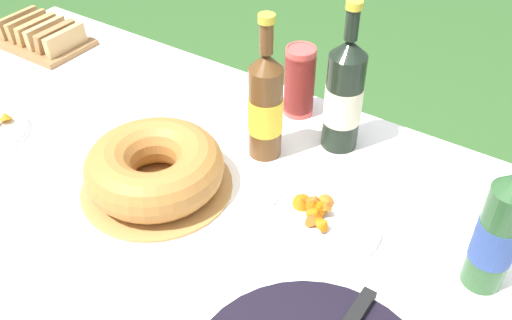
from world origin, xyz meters
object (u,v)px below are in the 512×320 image
object	(u,v)px
cider_bottle_amber	(265,105)
juice_bottle_red	(344,95)
cup_stack	(300,81)
snack_plate_near	(322,218)
bundt_cake	(155,168)
cider_bottle_green	(499,230)
bread_board	(43,36)

from	to	relation	value
cider_bottle_amber	juice_bottle_red	size ratio (longest dim) A/B	0.96
cup_stack	snack_plate_near	distance (m)	0.39
cider_bottle_amber	snack_plate_near	distance (m)	0.27
cup_stack	snack_plate_near	bearing A→B (deg)	-52.56
juice_bottle_red	snack_plate_near	bearing A→B (deg)	-69.85
bundt_cake	cup_stack	size ratio (longest dim) A/B	1.78
cider_bottle_green	juice_bottle_red	world-z (taller)	juice_bottle_red
cider_bottle_green	snack_plate_near	xyz separation A→B (m)	(-0.30, -0.03, -0.11)
snack_plate_near	bread_board	world-z (taller)	bread_board
cider_bottle_amber	bread_board	distance (m)	0.82
bundt_cake	cider_bottle_green	size ratio (longest dim) A/B	0.96
cider_bottle_amber	bread_board	size ratio (longest dim) A/B	1.27
cup_stack	cider_bottle_amber	world-z (taller)	cider_bottle_amber
cider_bottle_green	bundt_cake	bearing A→B (deg)	-168.41
cider_bottle_amber	snack_plate_near	xyz separation A→B (m)	(0.21, -0.12, -0.11)
cup_stack	cider_bottle_green	bearing A→B (deg)	-27.23
cider_bottle_green	bread_board	size ratio (longest dim) A/B	1.26
snack_plate_near	cup_stack	bearing A→B (deg)	127.44
cup_stack	snack_plate_near	world-z (taller)	cup_stack
bundt_cake	bread_board	distance (m)	0.75
juice_bottle_red	snack_plate_near	distance (m)	0.28
cider_bottle_amber	juice_bottle_red	world-z (taller)	juice_bottle_red
cup_stack	cider_bottle_amber	distance (m)	0.18
cider_bottle_green	bread_board	world-z (taller)	cider_bottle_green
cup_stack	snack_plate_near	xyz separation A→B (m)	(0.23, -0.30, -0.08)
cider_bottle_amber	snack_plate_near	bearing A→B (deg)	-30.30
cup_stack	snack_plate_near	size ratio (longest dim) A/B	0.78
bread_board	juice_bottle_red	bearing A→B (deg)	3.19
cider_bottle_green	juice_bottle_red	xyz separation A→B (m)	(-0.39, 0.21, 0.01)
bread_board	cup_stack	bearing A→B (deg)	7.96
cider_bottle_green	snack_plate_near	distance (m)	0.32
bread_board	snack_plate_near	bearing A→B (deg)	-10.56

